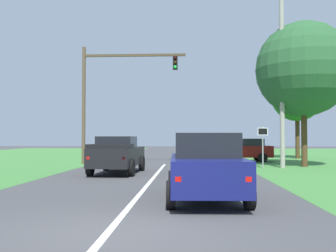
# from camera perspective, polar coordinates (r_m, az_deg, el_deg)

# --- Properties ---
(ground_plane) EXTENTS (120.00, 120.00, 0.00)m
(ground_plane) POSITION_cam_1_polar(r_m,az_deg,el_deg) (17.67, -2.06, -7.51)
(ground_plane) COLOR #424244
(lane_centre_stripe) EXTENTS (0.16, 38.34, 0.01)m
(lane_centre_stripe) POSITION_cam_1_polar(r_m,az_deg,el_deg) (6.93, -10.22, -16.68)
(lane_centre_stripe) COLOR white
(lane_centre_stripe) RESTS_ON ground_plane
(red_suv_near) EXTENTS (2.29, 4.72, 1.92)m
(red_suv_near) POSITION_cam_1_polar(r_m,az_deg,el_deg) (11.29, 5.51, -5.71)
(red_suv_near) COLOR navy
(red_suv_near) RESTS_ON ground_plane
(pickup_truck_lead) EXTENTS (2.33, 4.96, 1.84)m
(pickup_truck_lead) POSITION_cam_1_polar(r_m,az_deg,el_deg) (19.46, -7.47, -4.12)
(pickup_truck_lead) COLOR black
(pickup_truck_lead) RESTS_ON ground_plane
(traffic_light) EXTENTS (7.02, 0.40, 7.94)m
(traffic_light) POSITION_cam_1_polar(r_m,az_deg,el_deg) (26.60, -8.62, 5.68)
(traffic_light) COLOR brown
(traffic_light) RESTS_ON ground_plane
(keep_moving_sign) EXTENTS (0.60, 0.09, 2.49)m
(keep_moving_sign) POSITION_cam_1_polar(r_m,az_deg,el_deg) (23.41, 13.77, -2.12)
(keep_moving_sign) COLOR gray
(keep_moving_sign) RESTS_ON ground_plane
(oak_tree_right) EXTENTS (5.81, 5.81, 8.90)m
(oak_tree_right) POSITION_cam_1_polar(r_m,az_deg,el_deg) (25.40, 19.32, 7.91)
(oak_tree_right) COLOR #4C351E
(oak_tree_right) RESTS_ON ground_plane
(crossing_suv_far) EXTENTS (4.24, 2.17, 1.70)m
(crossing_suv_far) POSITION_cam_1_polar(r_m,az_deg,el_deg) (29.22, 10.95, -3.40)
(crossing_suv_far) COLOR maroon
(crossing_suv_far) RESTS_ON ground_plane
(utility_pole_right) EXTENTS (0.28, 0.28, 9.93)m
(utility_pole_right) POSITION_cam_1_polar(r_m,az_deg,el_deg) (23.93, 16.43, 6.00)
(utility_pole_right) COLOR #9E998E
(utility_pole_right) RESTS_ON ground_plane
(extra_tree_1) EXTENTS (4.36, 4.36, 7.53)m
(extra_tree_1) POSITION_cam_1_polar(r_m,az_deg,el_deg) (34.67, 18.47, 4.25)
(extra_tree_1) COLOR #4C351E
(extra_tree_1) RESTS_ON ground_plane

